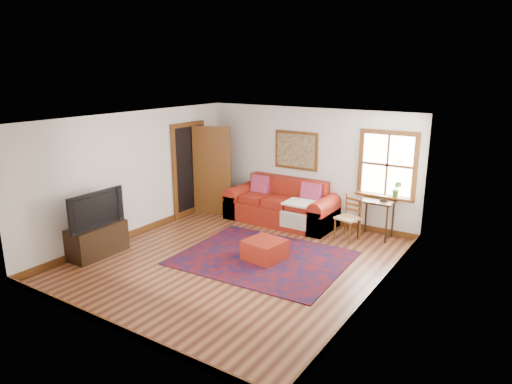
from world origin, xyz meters
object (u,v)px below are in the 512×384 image
Objects in this scene: side_table at (377,206)px; red_ottoman at (265,250)px; ladder_back_chair at (350,216)px; red_leather_sofa at (282,208)px; media_cabinet at (97,240)px.

red_ottoman is at bearing -120.80° from side_table.
ladder_back_chair is (-0.42, -0.37, -0.18)m from side_table.
red_leather_sofa is 2.15m from red_ottoman.
red_leather_sofa is 1.68m from ladder_back_chair.
media_cabinet is at bearing -118.07° from red_leather_sofa.
side_table is at bearing 41.24° from ladder_back_chair.
red_ottoman is (0.79, -1.99, -0.14)m from red_leather_sofa.
side_table is 5.38m from media_cabinet.
red_leather_sofa reaches higher than ladder_back_chair.
media_cabinet is (-3.52, -3.28, -0.19)m from ladder_back_chair.
red_leather_sofa is 2.11m from side_table.
media_cabinet is (-3.93, -3.65, -0.37)m from side_table.
red_leather_sofa is at bearing 118.75° from red_ottoman.
side_table is at bearing 4.58° from red_leather_sofa.
red_ottoman is at bearing -115.87° from ladder_back_chair.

